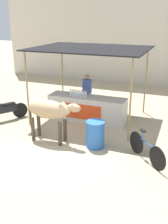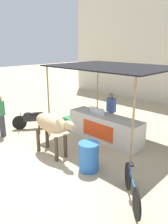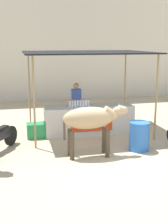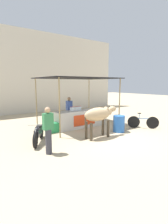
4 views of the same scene
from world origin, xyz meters
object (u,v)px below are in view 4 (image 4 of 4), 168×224
Objects in this scene: cooler_box at (52,128)px; bicycle_leaning at (143,122)px; passerby_on_street at (48,130)px; vendor_behind_counter at (69,111)px; stall_counter at (81,119)px; cow at (99,115)px; water_barrel at (119,124)px; motorcycle_parked at (38,133)px.

bicycle_leaning is at bearing -25.64° from cooler_box.
cooler_box is 0.36× the size of passerby_on_street.
passerby_on_street is (-2.77, -3.30, 0.00)m from vendor_behind_counter.
passerby_on_street is (-5.70, -0.32, 0.50)m from bicycle_leaning.
stall_counter is 4.00m from passerby_on_street.
cow is at bearing -56.03° from cooler_box.
motorcycle_parked is (-3.96, 0.73, 0.01)m from water_barrel.
water_barrel is at bearing 5.91° from cow.
passerby_on_street is at bearing -171.77° from water_barrel.
vendor_behind_counter is 1.05× the size of motorcycle_parked.
bicycle_leaning is at bearing -9.56° from water_barrel.
passerby_on_street reaches higher than cooler_box.
water_barrel is 0.69× the size of bicycle_leaning.
vendor_behind_counter is at bearing 86.91° from cow.
bicycle_leaning is (4.43, -2.13, 0.11)m from cooler_box.
cow is at bearing 177.80° from bicycle_leaning.
motorcycle_parked is at bearing 84.32° from passerby_on_street.
motorcycle_parked is 5.65m from bicycle_leaning.
vendor_behind_counter reaches higher than cooler_box.
motorcycle_parked is 1.28× the size of bicycle_leaning.
cooler_box is 0.71× the size of water_barrel.
passerby_on_street reaches higher than cow.
stall_counter reaches higher than cooler_box.
cow is (-1.47, -0.15, 0.61)m from water_barrel.
vendor_behind_counter is 1.00× the size of passerby_on_street.
bicycle_leaning is (2.63, -2.22, -0.13)m from stall_counter.
stall_counter is at bearing 139.81° from bicycle_leaning.
stall_counter is 5.00× the size of cooler_box.
stall_counter is 1.92× the size of motorcycle_parked.
bicycle_leaning reaches higher than water_barrel.
motorcycle_parked is (-2.93, -1.22, -0.05)m from stall_counter.
vendor_behind_counter is 3.33m from motorcycle_parked.
cooler_box is 4.91m from bicycle_leaning.
cooler_box is 1.61m from motorcycle_parked.
bicycle_leaning is (5.56, -1.00, -0.08)m from motorcycle_parked.
motorcycle_parked is at bearing 160.49° from cow.
motorcycle_parked reaches higher than cooler_box.
vendor_behind_counter and passerby_on_street have the same top height.
water_barrel is (1.32, -2.71, -0.43)m from vendor_behind_counter.
stall_counter is at bearing 117.74° from water_barrel.
passerby_on_street is at bearing -176.77° from bicycle_leaning.
vendor_behind_counter is 1.83m from cooler_box.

